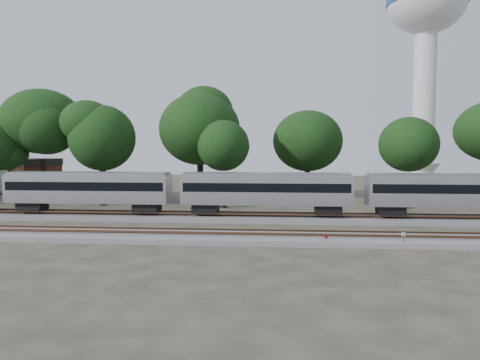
# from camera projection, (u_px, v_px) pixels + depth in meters

# --- Properties ---
(ground) EXTENTS (160.00, 160.00, 0.00)m
(ground) POSITION_uv_depth(u_px,v_px,m) (251.00, 231.00, 40.03)
(ground) COLOR #383328
(ground) RESTS_ON ground
(track_far) EXTENTS (160.00, 5.00, 0.73)m
(track_far) POSITION_uv_depth(u_px,v_px,m) (255.00, 218.00, 45.98)
(track_far) COLOR slate
(track_far) RESTS_ON ground
(track_near) EXTENTS (160.00, 5.00, 0.73)m
(track_near) POSITION_uv_depth(u_px,v_px,m) (248.00, 237.00, 36.04)
(track_near) COLOR slate
(track_near) RESTS_ON ground
(train) EXTENTS (122.12, 2.97, 4.38)m
(train) POSITION_uv_depth(u_px,v_px,m) (457.00, 190.00, 44.16)
(train) COLOR #B0B2B7
(train) RESTS_ON ground
(switch_stand_red) EXTENTS (0.27, 0.12, 0.88)m
(switch_stand_red) POSITION_uv_depth(u_px,v_px,m) (326.00, 239.00, 33.49)
(switch_stand_red) COLOR #512D19
(switch_stand_red) RESTS_ON ground
(switch_stand_white) EXTENTS (0.34, 0.15, 1.11)m
(switch_stand_white) POSITION_uv_depth(u_px,v_px,m) (403.00, 237.00, 33.38)
(switch_stand_white) COLOR #512D19
(switch_stand_white) RESTS_ON ground
(switch_lever) EXTENTS (0.58, 0.48, 0.30)m
(switch_lever) POSITION_uv_depth(u_px,v_px,m) (350.00, 243.00, 34.11)
(switch_lever) COLOR #512D19
(switch_lever) RESTS_ON ground
(water_tower) EXTENTS (14.68, 14.68, 40.63)m
(water_tower) POSITION_uv_depth(u_px,v_px,m) (426.00, 24.00, 87.39)
(water_tower) COLOR silver
(water_tower) RESTS_ON ground
(brick_building) EXTENTS (12.92, 10.51, 5.45)m
(brick_building) POSITION_uv_depth(u_px,v_px,m) (14.00, 177.00, 69.91)
(brick_building) COLOR brown
(brick_building) RESTS_ON ground
(tree_1) EXTENTS (10.60, 10.60, 14.95)m
(tree_1) POSITION_uv_depth(u_px,v_px,m) (42.00, 122.00, 59.86)
(tree_1) COLOR black
(tree_1) RESTS_ON ground
(tree_2) EXTENTS (8.40, 8.40, 11.84)m
(tree_2) POSITION_uv_depth(u_px,v_px,m) (102.00, 138.00, 56.87)
(tree_2) COLOR black
(tree_2) RESTS_ON ground
(tree_3) EXTENTS (9.57, 9.57, 13.49)m
(tree_3) POSITION_uv_depth(u_px,v_px,m) (200.00, 129.00, 59.24)
(tree_3) COLOR black
(tree_3) RESTS_ON ground
(tree_4) EXTENTS (7.46, 7.46, 10.51)m
(tree_4) POSITION_uv_depth(u_px,v_px,m) (223.00, 146.00, 54.82)
(tree_4) COLOR black
(tree_4) RESTS_ON ground
(tree_5) EXTENTS (8.15, 8.15, 11.50)m
(tree_5) POSITION_uv_depth(u_px,v_px,m) (308.00, 141.00, 65.46)
(tree_5) COLOR black
(tree_5) RESTS_ON ground
(tree_6) EXTENTS (7.59, 7.59, 10.70)m
(tree_6) POSITION_uv_depth(u_px,v_px,m) (409.00, 145.00, 54.37)
(tree_6) COLOR black
(tree_6) RESTS_ON ground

